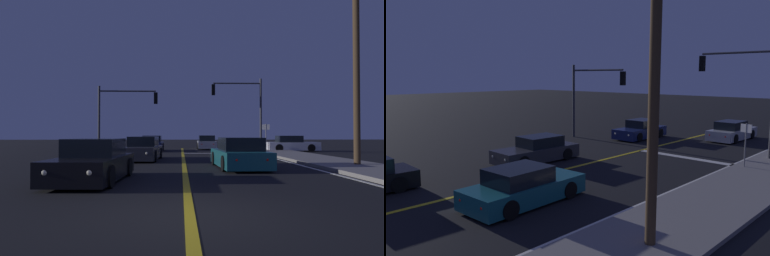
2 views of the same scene
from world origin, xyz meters
TOP-DOWN VIEW (x-y plane):
  - sidewalk_right at (7.38, 10.41)m, footprint 3.20×37.47m
  - lane_line_center at (0.00, 10.41)m, footprint 0.20×35.39m
  - lane_line_edge_right at (5.53, 10.41)m, footprint 0.16×35.39m
  - stop_bar at (2.89, 19.32)m, footprint 5.78×0.50m
  - car_parked_curb_teal at (2.41, 8.42)m, footprint 2.14×4.58m
  - car_distant_tail_navy at (-2.66, 23.13)m, footprint 1.92×4.40m
  - car_mid_block_silver at (2.42, 26.97)m, footprint 1.94×4.70m
  - car_lead_oncoming_charcoal at (-2.33, 13.08)m, footprint 2.04×4.69m
  - traffic_signal_near_right at (5.11, 21.62)m, footprint 4.24×0.28m
  - traffic_signal_far_left at (-4.81, 20.22)m, footprint 4.67×0.28m
  - utility_pole_right at (7.68, 8.44)m, footprint 1.71×0.28m
  - street_sign_corner at (6.28, 18.82)m, footprint 0.56×0.13m

SIDE VIEW (x-z plane):
  - lane_line_center at x=0.00m, z-range 0.00..0.01m
  - lane_line_edge_right at x=5.53m, z-range 0.00..0.01m
  - stop_bar at x=2.89m, z-range 0.00..0.01m
  - sidewalk_right at x=7.38m, z-range 0.00..0.15m
  - car_distant_tail_navy at x=-2.66m, z-range -0.09..1.25m
  - car_mid_block_silver at x=2.42m, z-range -0.09..1.25m
  - car_lead_oncoming_charcoal at x=-2.33m, z-range -0.09..1.25m
  - car_parked_curb_teal at x=2.41m, z-range -0.09..1.25m
  - street_sign_corner at x=6.28m, z-range 0.40..2.66m
  - traffic_signal_far_left at x=-4.81m, z-range 0.94..6.21m
  - traffic_signal_near_right at x=5.11m, z-range 1.03..7.18m
  - utility_pole_right at x=7.68m, z-range 0.22..10.51m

